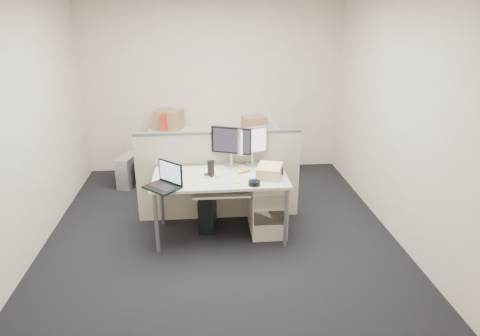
{
  "coord_description": "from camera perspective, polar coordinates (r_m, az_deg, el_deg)",
  "views": [
    {
      "loc": [
        -0.17,
        -4.44,
        2.51
      ],
      "look_at": [
        0.24,
        0.15,
        0.77
      ],
      "focal_mm": 32.0,
      "sensor_mm": 36.0,
      "label": 1
    }
  ],
  "objects": [
    {
      "name": "wall_right",
      "position": [
        5.07,
        20.53,
        6.2
      ],
      "size": [
        0.02,
        4.5,
        2.7
      ],
      "primitive_type": "cube",
      "color": "#C0B2A4",
      "rests_on": "ground"
    },
    {
      "name": "manila_folders",
      "position": [
        4.77,
        3.95,
        -0.41
      ],
      "size": [
        0.34,
        0.39,
        0.12
      ],
      "primitive_type": "cube",
      "rotation": [
        0.0,
        0.0,
        -0.29
      ],
      "color": "beige",
      "rests_on": "desk"
    },
    {
      "name": "pc_tower_spare_silver",
      "position": [
        6.58,
        -14.63,
        -0.28
      ],
      "size": [
        0.32,
        0.52,
        0.46
      ],
      "primitive_type": "cube",
      "rotation": [
        0.0,
        0.0,
        -0.27
      ],
      "color": "#B7B7BC",
      "rests_on": "floor"
    },
    {
      "name": "paper_stack",
      "position": [
        4.89,
        -4.14,
        -0.59
      ],
      "size": [
        0.26,
        0.31,
        0.01
      ],
      "primitive_type": "cube",
      "rotation": [
        0.0,
        0.0,
        0.18
      ],
      "color": "silver",
      "rests_on": "desk"
    },
    {
      "name": "monitor_main",
      "position": [
        5.01,
        -1.17,
        2.83
      ],
      "size": [
        0.51,
        0.35,
        0.48
      ],
      "primitive_type": "cube",
      "rotation": [
        0.0,
        0.0,
        -0.38
      ],
      "color": "black",
      "rests_on": "desk"
    },
    {
      "name": "cellphone",
      "position": [
        4.82,
        -4.48,
        -0.9
      ],
      "size": [
        0.06,
        0.1,
        0.01
      ],
      "primitive_type": "cube",
      "rotation": [
        0.0,
        0.0,
        0.07
      ],
      "color": "black",
      "rests_on": "desk"
    },
    {
      "name": "cubicle_partition",
      "position": [
        5.26,
        -2.86,
        -1.16
      ],
      "size": [
        2.0,
        0.06,
        1.1
      ],
      "primitive_type": "cube",
      "color": "beige",
      "rests_on": "floor"
    },
    {
      "name": "pc_tower_desk",
      "position": [
        5.18,
        -4.34,
        -5.73
      ],
      "size": [
        0.23,
        0.47,
        0.42
      ],
      "primitive_type": "cube",
      "rotation": [
        0.0,
        0.0,
        -0.12
      ],
      "color": "black",
      "rests_on": "floor"
    },
    {
      "name": "banana",
      "position": [
        4.89,
        0.55,
        -0.37
      ],
      "size": [
        0.18,
        0.13,
        0.04
      ],
      "primitive_type": "ellipsoid",
      "rotation": [
        0.0,
        0.0,
        0.55
      ],
      "color": "yellow",
      "rests_on": "desk"
    },
    {
      "name": "cardboard_box_left",
      "position": [
        6.71,
        -9.51,
        6.33
      ],
      "size": [
        0.49,
        0.42,
        0.31
      ],
      "primitive_type": "cube",
      "rotation": [
        0.0,
        0.0,
        -0.31
      ],
      "color": "#976B4D",
      "rests_on": "back_counter"
    },
    {
      "name": "keyboard_tray",
      "position": [
        4.66,
        -2.55,
        -3.21
      ],
      "size": [
        0.62,
        0.32,
        0.02
      ],
      "primitive_type": "cube",
      "color": "silver",
      "rests_on": "desk"
    },
    {
      "name": "floor",
      "position": [
        5.1,
        -2.53,
        -8.82
      ],
      "size": [
        4.0,
        4.5,
        0.01
      ],
      "primitive_type": "cube",
      "color": "black",
      "rests_on": "ground"
    },
    {
      "name": "wall_front",
      "position": [
        2.48,
        -0.54,
        -7.08
      ],
      "size": [
        4.0,
        0.02,
        2.7
      ],
      "primitive_type": "cube",
      "color": "#C0B2A4",
      "rests_on": "ground"
    },
    {
      "name": "wall_back",
      "position": [
        6.79,
        -3.63,
        10.84
      ],
      "size": [
        4.0,
        0.02,
        2.7
      ],
      "primitive_type": "cube",
      "color": "#C0B2A4",
      "rests_on": "ground"
    },
    {
      "name": "drawer_pedestal",
      "position": [
        5.04,
        3.66,
        -4.99
      ],
      "size": [
        0.4,
        0.55,
        0.65
      ],
      "primitive_type": "cube",
      "color": "beige",
      "rests_on": "floor"
    },
    {
      "name": "red_binder",
      "position": [
        6.6,
        -9.9,
        6.01
      ],
      "size": [
        0.13,
        0.33,
        0.3
      ],
      "primitive_type": "cube",
      "rotation": [
        0.0,
        0.0,
        -0.19
      ],
      "color": "#B52C1D",
      "rests_on": "back_counter"
    },
    {
      "name": "travel_mug",
      "position": [
        4.77,
        -3.9,
        -0.15
      ],
      "size": [
        0.09,
        0.09,
        0.17
      ],
      "primitive_type": "cylinder",
      "rotation": [
        0.0,
        0.0,
        0.18
      ],
      "color": "black",
      "rests_on": "desk"
    },
    {
      "name": "desk_phone",
      "position": [
        4.9,
        4.3,
        -0.14
      ],
      "size": [
        0.25,
        0.22,
        0.08
      ],
      "primitive_type": "cube",
      "rotation": [
        0.0,
        0.0,
        -0.1
      ],
      "color": "black",
      "rests_on": "desk"
    },
    {
      "name": "trackball",
      "position": [
        4.54,
        1.9,
        -2.01
      ],
      "size": [
        0.14,
        0.14,
        0.05
      ],
      "primitive_type": "cylinder",
      "rotation": [
        0.0,
        0.0,
        0.1
      ],
      "color": "black",
      "rests_on": "desk"
    },
    {
      "name": "cardboard_box_right",
      "position": [
        6.51,
        1.89,
        5.87
      ],
      "size": [
        0.39,
        0.34,
        0.24
      ],
      "primitive_type": "cube",
      "rotation": [
        0.0,
        0.0,
        0.25
      ],
      "color": "#976B4D",
      "rests_on": "back_counter"
    },
    {
      "name": "pc_tower_spare_dark",
      "position": [
        6.54,
        -12.47,
        -0.29
      ],
      "size": [
        0.23,
        0.48,
        0.44
      ],
      "primitive_type": "cube",
      "rotation": [
        0.0,
        0.0,
        -0.09
      ],
      "color": "black",
      "rests_on": "floor"
    },
    {
      "name": "wall_left",
      "position": [
        4.94,
        -26.76,
        4.91
      ],
      "size": [
        0.02,
        4.5,
        2.7
      ],
      "primitive_type": "cube",
      "color": "#C0B2A4",
      "rests_on": "ground"
    },
    {
      "name": "desk",
      "position": [
        4.81,
        -2.66,
        -1.86
      ],
      "size": [
        1.5,
        0.75,
        0.73
      ],
      "color": "silver",
      "rests_on": "floor"
    },
    {
      "name": "monitor_small",
      "position": [
        5.04,
        1.68,
        2.82
      ],
      "size": [
        0.42,
        0.31,
        0.46
      ],
      "primitive_type": "cube",
      "rotation": [
        0.0,
        0.0,
        0.37
      ],
      "color": "#B7B7BC",
      "rests_on": "desk"
    },
    {
      "name": "laptop",
      "position": [
        4.49,
        -10.46,
        -1.14
      ],
      "size": [
        0.43,
        0.43,
        0.26
      ],
      "primitive_type": "cube",
      "rotation": [
        0.0,
        0.0,
        -0.76
      ],
      "color": "black",
      "rests_on": "desk"
    },
    {
      "name": "sticky_pad",
      "position": [
        4.63,
        -0.34,
        -1.82
      ],
      "size": [
        0.1,
        0.1,
        0.01
      ],
      "primitive_type": "cube",
      "rotation": [
        0.0,
        0.0,
        -0.26
      ],
      "color": "#E8E840",
      "rests_on": "desk"
    },
    {
      "name": "back_counter",
      "position": [
        6.72,
        -3.36,
        2.03
      ],
      "size": [
        2.0,
        0.6,
        0.72
      ],
      "primitive_type": "cube",
      "color": "beige",
      "rests_on": "floor"
    },
    {
      "name": "keyboard",
      "position": [
        4.69,
        -1.97,
        -2.72
      ],
      "size": [
        0.49,
        0.21,
        0.03
      ],
      "primitive_type": "cube",
      "rotation": [
        0.0,
        0.0,
        -0.08
      ],
      "color": "black",
      "rests_on": "keyboard_tray"
    }
  ]
}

